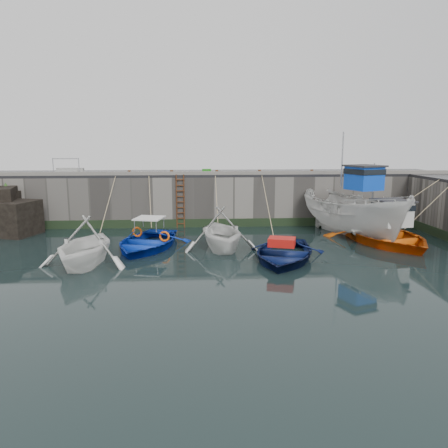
{
  "coord_description": "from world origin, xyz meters",
  "views": [
    {
      "loc": [
        -1.08,
        -16.04,
        5.08
      ],
      "look_at": [
        0.26,
        4.55,
        1.2
      ],
      "focal_mm": 35.0,
      "sensor_mm": 36.0,
      "label": 1
    }
  ],
  "objects": [
    {
      "name": "boat_near_navy_rope",
      "position": [
        2.75,
        7.45,
        0.0
      ],
      "size": [
        0.04,
        5.73,
        3.1
      ],
      "primitive_type": null,
      "color": "tan",
      "rests_on": "ground"
    },
    {
      "name": "bollard_e",
      "position": [
        6.0,
        10.25,
        3.3
      ],
      "size": [
        0.18,
        0.18,
        0.28
      ],
      "primitive_type": "cylinder",
      "color": "#3F1E0F",
      "rests_on": "road_back"
    },
    {
      "name": "bollard_a",
      "position": [
        -5.0,
        10.25,
        3.3
      ],
      "size": [
        0.18,
        0.18,
        0.28
      ],
      "primitive_type": "cylinder",
      "color": "#3F1E0F",
      "rests_on": "road_back"
    },
    {
      "name": "fish_crate",
      "position": [
        -0.38,
        11.26,
        3.3
      ],
      "size": [
        0.55,
        0.4,
        0.28
      ],
      "primitive_type": "cube",
      "rotation": [
        0.0,
        0.0,
        -0.0
      ],
      "color": "#1D7C16",
      "rests_on": "road_back"
    },
    {
      "name": "ground",
      "position": [
        0.0,
        0.0,
        0.0
      ],
      "size": [
        120.0,
        120.0,
        0.0
      ],
      "primitive_type": "plane",
      "color": "black",
      "rests_on": "ground"
    },
    {
      "name": "bollard_b",
      "position": [
        -2.5,
        10.25,
        3.3
      ],
      "size": [
        0.18,
        0.18,
        0.28
      ],
      "primitive_type": "cylinder",
      "color": "#3F1E0F",
      "rests_on": "road_back"
    },
    {
      "name": "quay_back",
      "position": [
        0.0,
        12.5,
        1.5
      ],
      "size": [
        30.0,
        5.0,
        3.0
      ],
      "primitive_type": "cube",
      "color": "slate",
      "rests_on": "ground"
    },
    {
      "name": "railing",
      "position": [
        -8.75,
        11.25,
        3.36
      ],
      "size": [
        1.6,
        1.05,
        1.0
      ],
      "color": "#A5A8AD",
      "rests_on": "road_back"
    },
    {
      "name": "road_back",
      "position": [
        0.0,
        12.5,
        3.08
      ],
      "size": [
        30.0,
        5.0,
        0.16
      ],
      "primitive_type": "cube",
      "color": "black",
      "rests_on": "quay_back"
    },
    {
      "name": "boat_far_white",
      "position": [
        7.46,
        6.66,
        1.25
      ],
      "size": [
        5.44,
        8.25,
        5.98
      ],
      "rotation": [
        0.0,
        0.0,
        0.36
      ],
      "color": "silver",
      "rests_on": "ground"
    },
    {
      "name": "boat_near_white_rope",
      "position": [
        -5.73,
        7.23,
        0.0
      ],
      "size": [
        0.04,
        6.11,
        3.1
      ],
      "primitive_type": null,
      "color": "tan",
      "rests_on": "ground"
    },
    {
      "name": "boat_near_blue",
      "position": [
        -3.5,
        4.91,
        0.0
      ],
      "size": [
        4.94,
        6.06,
        1.1
      ],
      "primitive_type": "imported",
      "rotation": [
        0.0,
        0.0,
        -0.23
      ],
      "color": "#0B2FB1",
      "rests_on": "ground"
    },
    {
      "name": "ladder",
      "position": [
        -2.0,
        9.91,
        1.59
      ],
      "size": [
        0.51,
        0.08,
        3.2
      ],
      "color": "#3F1E0F",
      "rests_on": "ground"
    },
    {
      "name": "kerb_back",
      "position": [
        0.0,
        10.15,
        3.26
      ],
      "size": [
        30.0,
        0.3,
        0.2
      ],
      "primitive_type": "cube",
      "color": "slate",
      "rests_on": "road_back"
    },
    {
      "name": "algae_back",
      "position": [
        0.0,
        9.96,
        0.25
      ],
      "size": [
        30.0,
        0.08,
        0.5
      ],
      "primitive_type": "cube",
      "color": "black",
      "rests_on": "ground"
    },
    {
      "name": "bollard_d",
      "position": [
        2.8,
        10.25,
        3.3
      ],
      "size": [
        0.18,
        0.18,
        0.28
      ],
      "primitive_type": "cylinder",
      "color": "#3F1E0F",
      "rests_on": "road_back"
    },
    {
      "name": "boat_far_orange",
      "position": [
        8.51,
        5.19,
        0.43
      ],
      "size": [
        5.79,
        7.3,
        4.36
      ],
      "rotation": [
        0.0,
        0.0,
        0.18
      ],
      "color": "#E4590C",
      "rests_on": "ground"
    },
    {
      "name": "boat_near_blacktrim_rope",
      "position": [
        0.11,
        8.47,
        0.0
      ],
      "size": [
        0.04,
        4.02,
        3.1
      ],
      "primitive_type": null,
      "color": "tan",
      "rests_on": "ground"
    },
    {
      "name": "boat_near_blacktrim",
      "position": [
        0.11,
        4.43,
        0.0
      ],
      "size": [
        4.29,
        4.84,
        2.36
      ],
      "primitive_type": "imported",
      "rotation": [
        0.0,
        0.0,
        0.1
      ],
      "color": "silver",
      "rests_on": "ground"
    },
    {
      "name": "bollard_c",
      "position": [
        0.2,
        10.25,
        3.3
      ],
      "size": [
        0.18,
        0.18,
        0.28
      ],
      "primitive_type": "cylinder",
      "color": "#3F1E0F",
      "rests_on": "road_back"
    },
    {
      "name": "boat_near_navy",
      "position": [
        2.75,
        2.39,
        0.0
      ],
      "size": [
        5.09,
        6.08,
        1.08
      ],
      "primitive_type": "imported",
      "rotation": [
        0.0,
        0.0,
        -0.3
      ],
      "color": "#0A1543",
      "rests_on": "ground"
    },
    {
      "name": "boat_near_blue_rope",
      "position": [
        -3.5,
        8.71,
        0.0
      ],
      "size": [
        0.04,
        3.67,
        3.1
      ],
      "primitive_type": null,
      "color": "tan",
      "rests_on": "ground"
    },
    {
      "name": "boat_near_white",
      "position": [
        -5.73,
        1.97,
        0.0
      ],
      "size": [
        4.42,
        4.96,
        2.38
      ],
      "primitive_type": "imported",
      "rotation": [
        0.0,
        0.0,
        -0.12
      ],
      "color": "white",
      "rests_on": "ground"
    }
  ]
}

